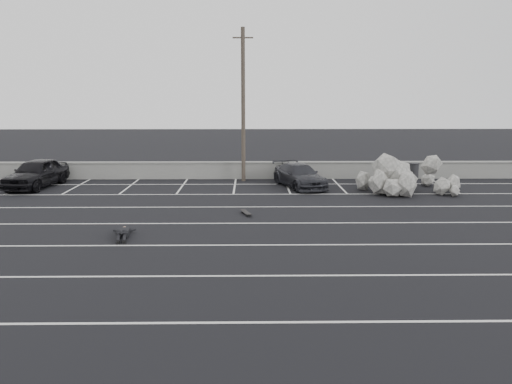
{
  "coord_description": "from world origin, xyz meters",
  "views": [
    {
      "loc": [
        1.85,
        -16.63,
        5.13
      ],
      "look_at": [
        2.13,
        4.51,
        1.0
      ],
      "focal_mm": 35.0,
      "sensor_mm": 36.0,
      "label": 1
    }
  ],
  "objects_px": {
    "car_left": "(36,173)",
    "trash_bin": "(414,171)",
    "car_right": "(299,176)",
    "utility_pole": "(243,105)",
    "person": "(123,230)",
    "riprap_pile": "(399,182)",
    "skateboard": "(246,213)"
  },
  "relations": [
    {
      "from": "riprap_pile",
      "to": "skateboard",
      "type": "distance_m",
      "value": 9.6
    },
    {
      "from": "riprap_pile",
      "to": "skateboard",
      "type": "relative_size",
      "value": 6.27
    },
    {
      "from": "car_right",
      "to": "riprap_pile",
      "type": "distance_m",
      "value": 5.42
    },
    {
      "from": "utility_pole",
      "to": "person",
      "type": "bearing_deg",
      "value": -109.96
    },
    {
      "from": "car_left",
      "to": "riprap_pile",
      "type": "height_order",
      "value": "car_left"
    },
    {
      "from": "car_right",
      "to": "person",
      "type": "bearing_deg",
      "value": -146.41
    },
    {
      "from": "car_right",
      "to": "person",
      "type": "xyz_separation_m",
      "value": [
        -7.5,
        -9.78,
        -0.43
      ]
    },
    {
      "from": "car_left",
      "to": "person",
      "type": "distance_m",
      "value": 12.32
    },
    {
      "from": "car_right",
      "to": "skateboard",
      "type": "height_order",
      "value": "car_right"
    },
    {
      "from": "person",
      "to": "skateboard",
      "type": "bearing_deg",
      "value": 26.19
    },
    {
      "from": "car_right",
      "to": "person",
      "type": "height_order",
      "value": "car_right"
    },
    {
      "from": "car_right",
      "to": "utility_pole",
      "type": "bearing_deg",
      "value": 127.42
    },
    {
      "from": "utility_pole",
      "to": "skateboard",
      "type": "distance_m",
      "value": 9.78
    },
    {
      "from": "skateboard",
      "to": "riprap_pile",
      "type": "bearing_deg",
      "value": 13.88
    },
    {
      "from": "car_right",
      "to": "trash_bin",
      "type": "distance_m",
      "value": 7.71
    },
    {
      "from": "car_right",
      "to": "utility_pole",
      "type": "relative_size",
      "value": 0.5
    },
    {
      "from": "trash_bin",
      "to": "person",
      "type": "xyz_separation_m",
      "value": [
        -14.79,
        -12.3,
        -0.3
      ]
    },
    {
      "from": "utility_pole",
      "to": "trash_bin",
      "type": "bearing_deg",
      "value": 2.19
    },
    {
      "from": "car_right",
      "to": "riprap_pile",
      "type": "bearing_deg",
      "value": -35.53
    },
    {
      "from": "car_left",
      "to": "skateboard",
      "type": "height_order",
      "value": "car_left"
    },
    {
      "from": "car_left",
      "to": "trash_bin",
      "type": "bearing_deg",
      "value": 13.86
    },
    {
      "from": "utility_pole",
      "to": "person",
      "type": "xyz_separation_m",
      "value": [
        -4.32,
        -11.9,
        -4.32
      ]
    },
    {
      "from": "car_right",
      "to": "trash_bin",
      "type": "xyz_separation_m",
      "value": [
        7.29,
        2.52,
        -0.13
      ]
    },
    {
      "from": "trash_bin",
      "to": "car_right",
      "type": "bearing_deg",
      "value": -160.93
    },
    {
      "from": "car_left",
      "to": "riprap_pile",
      "type": "bearing_deg",
      "value": 2.88
    },
    {
      "from": "riprap_pile",
      "to": "person",
      "type": "distance_m",
      "value": 15.13
    },
    {
      "from": "trash_bin",
      "to": "riprap_pile",
      "type": "xyz_separation_m",
      "value": [
        -2.1,
        -4.07,
        0.01
      ]
    },
    {
      "from": "riprap_pile",
      "to": "person",
      "type": "xyz_separation_m",
      "value": [
        -12.69,
        -8.23,
        -0.31
      ]
    },
    {
      "from": "utility_pole",
      "to": "person",
      "type": "distance_m",
      "value": 13.37
    },
    {
      "from": "skateboard",
      "to": "car_left",
      "type": "bearing_deg",
      "value": 132.55
    },
    {
      "from": "car_left",
      "to": "utility_pole",
      "type": "bearing_deg",
      "value": 17.39
    },
    {
      "from": "car_right",
      "to": "person",
      "type": "distance_m",
      "value": 12.33
    }
  ]
}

